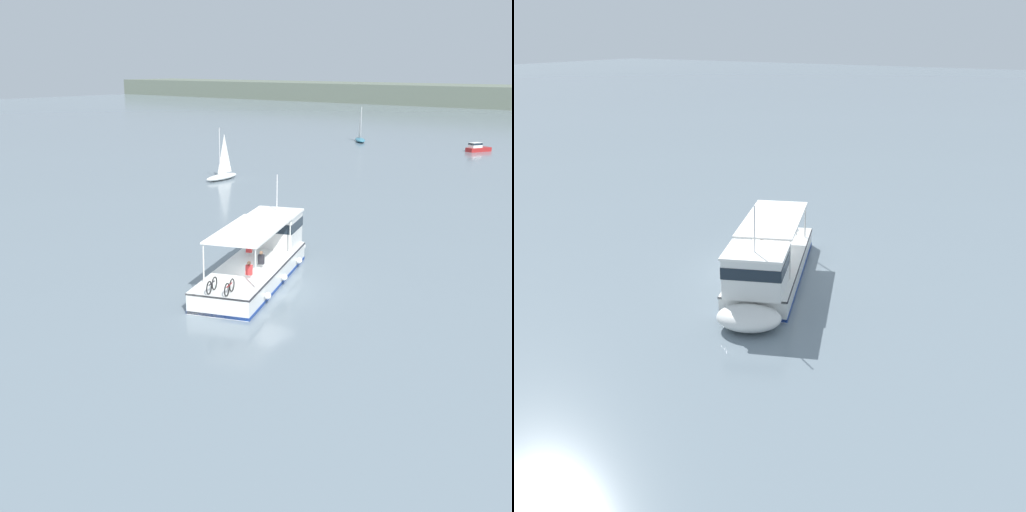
% 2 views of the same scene
% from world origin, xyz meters
% --- Properties ---
extents(ground_plane, '(400.00, 400.00, 0.00)m').
position_xyz_m(ground_plane, '(0.00, 0.00, 0.00)').
color(ground_plane, slate).
extents(ferry_main, '(7.58, 12.95, 5.32)m').
position_xyz_m(ferry_main, '(-1.98, 1.96, 1.02)').
color(ferry_main, white).
rests_on(ferry_main, ground).
extents(sailboat_horizon_west, '(1.78, 4.90, 5.40)m').
position_xyz_m(sailboat_horizon_west, '(-25.51, 24.27, 0.54)').
color(sailboat_horizon_west, white).
rests_on(sailboat_horizon_west, ground).
extents(sailboat_near_starboard, '(4.11, 4.61, 5.40)m').
position_xyz_m(sailboat_near_starboard, '(-32.51, 63.99, 0.54)').
color(sailboat_near_starboard, teal).
rests_on(sailboat_near_starboard, ground).
extents(motorboat_off_bow, '(2.73, 3.81, 1.26)m').
position_xyz_m(motorboat_off_bow, '(-13.68, 64.00, 0.54)').
color(motorboat_off_bow, maroon).
rests_on(motorboat_off_bow, ground).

